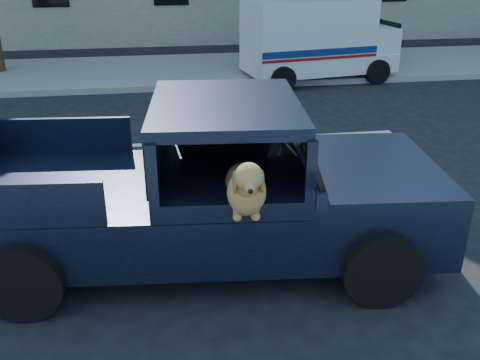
{
  "coord_description": "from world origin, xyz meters",
  "views": [
    {
      "loc": [
        0.34,
        -5.96,
        3.41
      ],
      "look_at": [
        1.14,
        -0.91,
        1.12
      ],
      "focal_mm": 40.0,
      "sensor_mm": 36.0,
      "label": 1
    }
  ],
  "objects": [
    {
      "name": "ground",
      "position": [
        0.0,
        0.0,
        0.0
      ],
      "size": [
        120.0,
        120.0,
        0.0
      ],
      "primitive_type": "plane",
      "color": "black",
      "rests_on": "ground"
    },
    {
      "name": "mail_truck",
      "position": [
        4.51,
        7.76,
        0.92
      ],
      "size": [
        4.07,
        2.48,
        2.1
      ],
      "rotation": [
        0.0,
        0.0,
        0.16
      ],
      "color": "silver",
      "rests_on": "ground"
    },
    {
      "name": "pickup_truck",
      "position": [
        0.7,
        -0.52,
        0.63
      ],
      "size": [
        5.41,
        2.92,
        1.87
      ],
      "rotation": [
        0.0,
        0.0,
        -0.09
      ],
      "color": "black",
      "rests_on": "ground"
    },
    {
      "name": "lane_stripes",
      "position": [
        2.0,
        3.4,
        0.01
      ],
      "size": [
        21.6,
        0.14,
        0.01
      ],
      "primitive_type": null,
      "color": "silver",
      "rests_on": "ground"
    },
    {
      "name": "far_sidewalk",
      "position": [
        0.0,
        9.2,
        0.07
      ],
      "size": [
        60.0,
        4.0,
        0.15
      ],
      "primitive_type": "cube",
      "color": "gray",
      "rests_on": "ground"
    }
  ]
}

